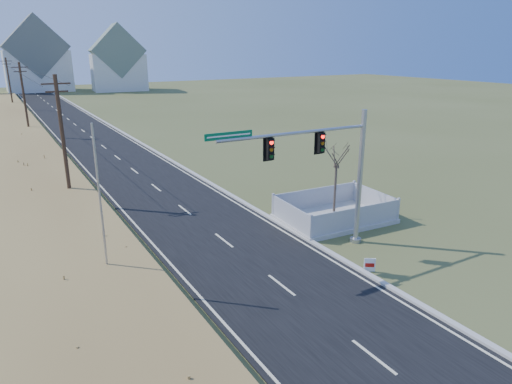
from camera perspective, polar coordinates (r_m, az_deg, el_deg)
name	(u,v)px	position (r m, az deg, el deg)	size (l,w,h in m)	color
ground	(260,269)	(23.27, 0.44, -9.61)	(260.00, 260.00, 0.00)	#4B5127
road	(78,127)	(69.40, -21.42, 7.62)	(8.00, 180.00, 0.06)	black
curb	(108,124)	(70.14, -18.07, 8.11)	(0.30, 180.00, 0.18)	#B2AFA8
utility_pole_near	(63,140)	(33.55, -22.96, 5.99)	(1.80, 0.26, 9.00)	#422D1E
utility_pole_mid	(24,99)	(63.17, -26.98, 10.34)	(1.80, 0.26, 9.00)	#422D1E
utility_pole_far	(9,83)	(93.04, -28.45, 11.89)	(1.80, 0.26, 9.00)	#422D1E
condo_n	(37,60)	(130.40, -25.72, 14.62)	(15.27, 10.20, 18.54)	white
condo_ne	(118,63)	(125.60, -16.87, 15.16)	(14.12, 10.51, 16.52)	white
traffic_signal_mast	(333,168)	(24.28, 9.66, 2.95)	(9.48, 0.65, 7.54)	#9EA0A5
fence_enclosure	(334,216)	(29.78, 9.74, -2.97)	(7.11, 5.05, 1.57)	#B7B5AD
open_sign	(370,265)	(23.53, 14.02, -8.83)	(0.50, 0.35, 0.70)	white
flagpole	(103,228)	(21.24, -18.58, -4.24)	(0.35, 0.35, 7.70)	#B7B5AD
bare_tree	(337,154)	(29.64, 10.10, 4.70)	(1.95, 1.95, 5.16)	#4C3F33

